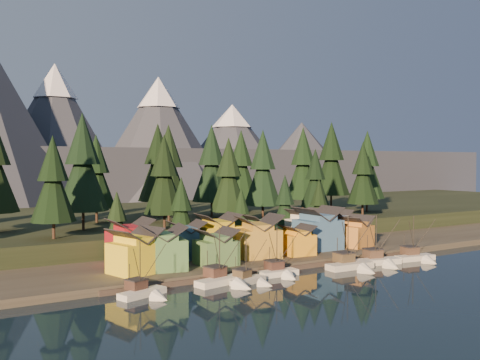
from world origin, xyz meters
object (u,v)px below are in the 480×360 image
boat_5 (381,255)px  house_back_0 (130,240)px  boat_6 (418,252)px  boat_1 (226,274)px  house_front_0 (135,250)px  boat_3 (281,265)px  boat_0 (146,286)px  house_front_1 (163,247)px  boat_4 (354,259)px  house_back_1 (186,239)px  boat_2 (252,274)px

boat_5 → house_back_0: size_ratio=1.30×
boat_6 → house_back_0: house_back_0 is taller
boat_1 → boat_5: boat_5 is taller
house_front_0 → boat_3: bearing=-39.8°
boat_5 → boat_0: bearing=-169.0°
house_front_1 → house_back_0: bearing=119.7°
boat_0 → boat_6: boat_6 is taller
house_back_0 → boat_4: bearing=-29.8°
boat_3 → boat_1: bearing=-175.5°
boat_1 → house_front_1: (-7.33, 12.98, 4.03)m
boat_5 → house_front_1: size_ratio=1.23×
boat_1 → boat_5: bearing=-13.7°
boat_1 → house_back_1: boat_1 is taller
boat_6 → boat_2: bearing=-172.6°
boat_0 → boat_1: boat_1 is taller
house_back_1 → boat_1: bearing=-87.6°
boat_6 → house_front_0: (-64.19, 15.65, 3.91)m
boat_2 → boat_3: boat_3 is taller
boat_6 → house_back_0: size_ratio=1.22×
boat_2 → boat_6: bearing=-19.9°
boat_3 → house_back_1: (-11.08, 20.91, 3.69)m
house_front_0 → boat_6: bearing=-28.7°
boat_2 → house_back_1: (-2.44, 23.32, 4.06)m
boat_4 → boat_6: (20.25, -0.48, -0.19)m
boat_3 → house_back_1: size_ratio=1.31×
boat_6 → boat_0: bearing=-173.4°
boat_1 → boat_2: size_ratio=1.26×
boat_0 → boat_3: (29.62, 1.05, 0.24)m
house_front_1 → house_front_0: bearing=-167.5°
house_front_0 → house_back_0: (2.69, 10.12, 0.42)m
boat_2 → house_back_1: house_back_1 is taller
house_front_1 → house_back_0: house_back_0 is taller
boat_1 → house_back_0: size_ratio=1.30×
house_front_0 → house_back_0: 10.48m
house_back_0 → boat_0: bearing=-102.1°
boat_1 → boat_2: 4.95m
boat_4 → house_back_1: boat_4 is taller
boat_3 → house_front_1: 24.32m
boat_4 → house_front_0: bearing=164.2°
boat_0 → boat_5: size_ratio=0.86×
house_front_1 → boat_3: bearing=-19.5°
boat_2 → boat_5: size_ratio=0.79×
boat_4 → house_front_1: size_ratio=1.27×
house_front_0 → house_front_1: (5.98, 0.10, 0.07)m
boat_4 → house_front_0: boat_4 is taller
boat_4 → house_back_0: (-41.25, 25.29, 4.15)m
boat_1 → boat_5: 39.58m
boat_0 → boat_3: 29.64m
boat_3 → boat_2: bearing=-162.6°
boat_6 → house_front_1: (-58.22, 15.75, 3.98)m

